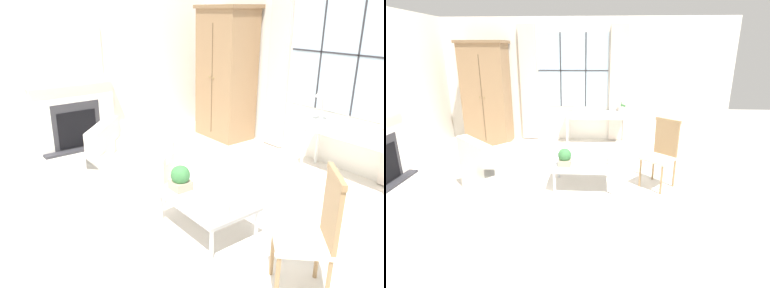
# 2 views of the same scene
# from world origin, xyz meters

# --- Properties ---
(ground_plane) EXTENTS (14.00, 14.00, 0.00)m
(ground_plane) POSITION_xyz_m (0.00, 0.00, 0.00)
(ground_plane) COLOR silver
(wall_back_windowed) EXTENTS (7.20, 0.14, 2.80)m
(wall_back_windowed) POSITION_xyz_m (0.00, 3.02, 1.40)
(wall_back_windowed) COLOR white
(wall_back_windowed) RESTS_ON ground_plane
(wall_left) EXTENTS (0.06, 7.20, 2.80)m
(wall_left) POSITION_xyz_m (-3.03, 0.60, 1.40)
(wall_left) COLOR white
(wall_left) RESTS_ON ground_plane
(fireplace) EXTENTS (0.34, 1.41, 1.99)m
(fireplace) POSITION_xyz_m (-2.91, 0.19, 0.66)
(fireplace) COLOR #2D2D33
(fireplace) RESTS_ON ground_plane
(armoire) EXTENTS (1.03, 0.69, 2.29)m
(armoire) POSITION_xyz_m (-1.94, 2.63, 1.15)
(armoire) COLOR #93704C
(armoire) RESTS_ON ground_plane
(console_table) EXTENTS (1.41, 0.42, 0.74)m
(console_table) POSITION_xyz_m (0.55, 2.73, 0.65)
(console_table) COLOR white
(console_table) RESTS_ON ground_plane
(table_lamp) EXTENTS (0.23, 0.23, 0.54)m
(table_lamp) POSITION_xyz_m (0.04, 2.68, 1.16)
(table_lamp) COLOR silver
(table_lamp) RESTS_ON console_table
(armchair_upholstered) EXTENTS (1.24, 1.24, 0.86)m
(armchair_upholstered) POSITION_xyz_m (-0.99, 0.23, 0.28)
(armchair_upholstered) COLOR silver
(armchair_upholstered) RESTS_ON ground_plane
(side_chair_wooden) EXTENTS (0.62, 0.62, 1.08)m
(side_chair_wooden) POSITION_xyz_m (1.59, 0.50, 0.61)
(side_chair_wooden) COLOR beige
(side_chair_wooden) RESTS_ON ground_plane
(coffee_table) EXTENTS (0.98, 0.68, 0.40)m
(coffee_table) POSITION_xyz_m (0.35, 0.40, 0.36)
(coffee_table) COLOR silver
(coffee_table) RESTS_ON ground_plane
(potted_plant_small) EXTENTS (0.21, 0.21, 0.27)m
(potted_plant_small) POSITION_xyz_m (0.06, 0.27, 0.53)
(potted_plant_small) COLOR tan
(potted_plant_small) RESTS_ON coffee_table
(pillar_candle) EXTENTS (0.13, 0.13, 0.13)m
(pillar_candle) POSITION_xyz_m (0.75, 0.31, 0.45)
(pillar_candle) COLOR silver
(pillar_candle) RESTS_ON coffee_table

